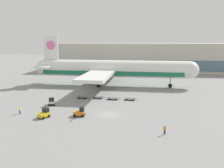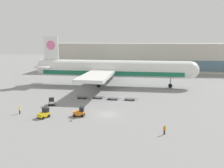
% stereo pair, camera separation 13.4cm
% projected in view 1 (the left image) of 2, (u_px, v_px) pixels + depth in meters
% --- Properties ---
extents(ground_plane, '(400.00, 400.00, 0.00)m').
position_uv_depth(ground_plane, '(108.00, 114.00, 54.01)').
color(ground_plane, gray).
extents(terminal_building, '(90.00, 18.20, 14.00)m').
position_uv_depth(terminal_building, '(143.00, 57.00, 126.05)').
color(terminal_building, '#BCB7A8').
rests_on(terminal_building, ground_plane).
extents(airplane_main, '(58.09, 48.21, 17.00)m').
position_uv_depth(airplane_main, '(110.00, 69.00, 85.94)').
color(airplane_main, white).
rests_on(airplane_main, ground_plane).
extents(baggage_tug_foreground, '(2.39, 2.80, 2.00)m').
position_uv_depth(baggage_tug_foreground, '(44.00, 114.00, 51.60)').
color(baggage_tug_foreground, yellow).
rests_on(baggage_tug_foreground, ground_plane).
extents(baggage_tug_mid, '(2.29, 2.77, 2.00)m').
position_uv_depth(baggage_tug_mid, '(52.00, 102.00, 61.37)').
color(baggage_tug_mid, silver).
rests_on(baggage_tug_mid, ground_plane).
extents(baggage_tug_far, '(2.58, 1.85, 2.00)m').
position_uv_depth(baggage_tug_far, '(80.00, 112.00, 52.54)').
color(baggage_tug_far, orange).
rests_on(baggage_tug_far, ground_plane).
extents(baggage_dolly_lead, '(3.76, 1.77, 0.48)m').
position_uv_depth(baggage_dolly_lead, '(82.00, 97.00, 68.42)').
color(baggage_dolly_lead, '#56565B').
rests_on(baggage_dolly_lead, ground_plane).
extents(baggage_dolly_second, '(3.76, 1.77, 0.48)m').
position_uv_depth(baggage_dolly_second, '(98.00, 97.00, 68.51)').
color(baggage_dolly_second, '#56565B').
rests_on(baggage_dolly_second, ground_plane).
extents(baggage_dolly_third, '(3.76, 1.77, 0.48)m').
position_uv_depth(baggage_dolly_third, '(113.00, 98.00, 67.09)').
color(baggage_dolly_third, '#56565B').
rests_on(baggage_dolly_third, ground_plane).
extents(baggage_dolly_trail, '(3.76, 1.77, 0.48)m').
position_uv_depth(baggage_dolly_trail, '(130.00, 99.00, 66.53)').
color(baggage_dolly_trail, '#56565B').
rests_on(baggage_dolly_trail, ground_plane).
extents(ground_crew_near, '(0.48, 0.39, 1.67)m').
position_uv_depth(ground_crew_near, '(165.00, 129.00, 42.48)').
color(ground_crew_near, black).
rests_on(ground_crew_near, ground_plane).
extents(ground_crew_far, '(0.23, 0.57, 1.75)m').
position_uv_depth(ground_crew_far, '(20.00, 109.00, 54.14)').
color(ground_crew_far, black).
rests_on(ground_crew_far, ground_plane).
extents(traffic_cone_near, '(0.40, 0.40, 0.62)m').
position_uv_depth(traffic_cone_near, '(71.00, 120.00, 49.51)').
color(traffic_cone_near, black).
rests_on(traffic_cone_near, ground_plane).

